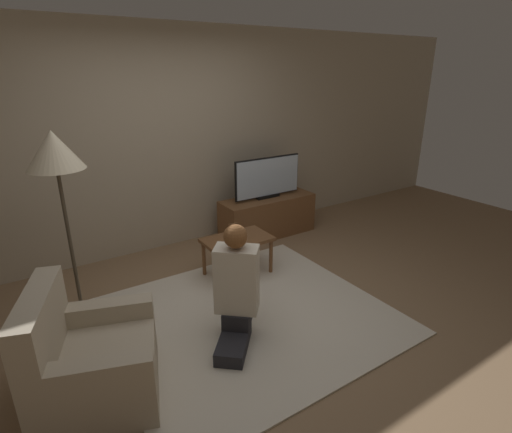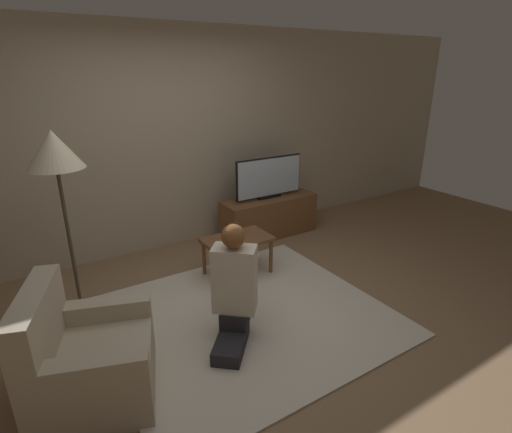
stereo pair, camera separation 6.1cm
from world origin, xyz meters
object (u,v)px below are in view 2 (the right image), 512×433
floor_lamp (55,159)px  person_kneeling (234,285)px  armchair (88,361)px  tv (269,178)px  coffee_table (237,243)px

floor_lamp → person_kneeling: bearing=-43.9°
armchair → person_kneeling: size_ratio=0.99×
tv → floor_lamp: size_ratio=0.58×
floor_lamp → person_kneeling: 1.70m
tv → armchair: bearing=-147.0°
floor_lamp → armchair: size_ratio=1.70×
tv → coffee_table: size_ratio=1.36×
floor_lamp → armchair: (-0.11, -0.98, -1.18)m
person_kneeling → floor_lamp: bearing=-2.7°
tv → person_kneeling: tv is taller
tv → coffee_table: 1.25m
armchair → person_kneeling: bearing=-70.5°
tv → armchair: (-2.60, -1.69, -0.52)m
floor_lamp → armchair: floor_lamp is taller
coffee_table → floor_lamp: (-1.58, 0.04, 1.08)m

